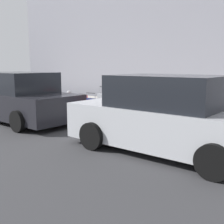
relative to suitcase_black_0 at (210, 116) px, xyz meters
The scene contains 17 objects.
ground_plane 3.76m from the suitcase_black_0, 12.27° to the left, with size 40.00×40.00×0.00m, color #333335.
sidewalk_curb 4.05m from the suitcase_black_0, 25.09° to the right, with size 18.00×5.00×0.14m, color #ADA89E.
suitcase_black_0 is the anchor object (origin of this frame).
suitcase_silver_1 0.55m from the suitcase_black_0, 15.19° to the left, with size 0.43×0.26×0.94m.
suitcase_navy_2 1.06m from the suitcase_black_0, ahead, with size 0.40×0.22×0.83m.
suitcase_red_3 1.54m from the suitcase_black_0, ahead, with size 0.36×0.27×0.81m.
suitcase_maroon_4 2.03m from the suitcase_black_0, ahead, with size 0.41×0.28×0.82m.
suitcase_teal_5 2.56m from the suitcase_black_0, ahead, with size 0.45×0.27×0.65m.
suitcase_olive_6 3.07m from the suitcase_black_0, ahead, with size 0.37×0.22×0.71m.
suitcase_black_7 3.55m from the suitcase_black_0, ahead, with size 0.36×0.22×0.93m.
suitcase_silver_8 4.02m from the suitcase_black_0, ahead, with size 0.37×0.26×1.02m.
suitcase_navy_9 4.56m from the suitcase_black_0, ahead, with size 0.50×0.27×0.75m.
suitcase_red_10 5.10m from the suitcase_black_0, ahead, with size 0.39×0.25×0.68m.
fire_hydrant 5.85m from the suitcase_black_0, ahead, with size 0.39×0.21×0.76m.
bollard_post 6.57m from the suitcase_black_0, ahead, with size 0.17×0.17×0.84m, color #333338.
parked_car_silver_0 2.49m from the suitcase_black_0, 87.67° to the left, with size 4.52×2.14×1.71m.
parked_car_charcoal_1 6.29m from the suitcase_black_0, 23.14° to the left, with size 4.76×2.25×1.69m.
Camera 1 is at (-6.40, 7.23, 1.92)m, focal length 44.89 mm.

